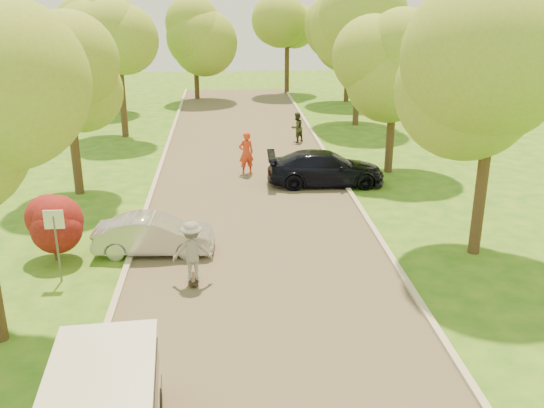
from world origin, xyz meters
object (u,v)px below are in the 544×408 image
object	(u,v)px
street_sign	(55,231)
person_striped	(246,153)
person_olive	(297,127)
longboard	(194,279)
dark_sedan	(326,168)
silver_sedan	(154,235)
skateboarder	(192,251)

from	to	relation	value
street_sign	person_striped	world-z (taller)	street_sign
street_sign	person_olive	distance (m)	18.13
longboard	dark_sedan	bearing A→B (deg)	-124.46
silver_sedan	dark_sedan	distance (m)	9.27
silver_sedan	skateboarder	distance (m)	2.54
person_striped	dark_sedan	bearing A→B (deg)	132.46
longboard	skateboarder	distance (m)	0.89
longboard	person_striped	bearing A→B (deg)	-103.92
street_sign	longboard	bearing A→B (deg)	-5.64
skateboarder	silver_sedan	bearing A→B (deg)	-62.63
dark_sedan	person_olive	distance (m)	7.54
longboard	street_sign	bearing A→B (deg)	-9.19
silver_sedan	person_olive	bearing A→B (deg)	-20.95
dark_sedan	longboard	distance (m)	10.21
dark_sedan	person_striped	world-z (taller)	person_striped
street_sign	longboard	size ratio (longest dim) A/B	2.40
skateboarder	person_olive	size ratio (longest dim) A/B	1.07
street_sign	longboard	world-z (taller)	street_sign
person_striped	person_olive	world-z (taller)	person_striped
silver_sedan	person_olive	world-z (taller)	person_olive
person_striped	person_olive	distance (m)	6.41
dark_sedan	person_olive	size ratio (longest dim) A/B	3.05
silver_sedan	skateboarder	xyz separation A→B (m)	(1.29, -2.16, 0.37)
skateboarder	longboard	bearing A→B (deg)	-75.11
longboard	skateboarder	size ratio (longest dim) A/B	0.52
person_olive	street_sign	bearing A→B (deg)	22.61
skateboarder	street_sign	bearing A→B (deg)	-9.19
street_sign	person_striped	size ratio (longest dim) A/B	1.13
person_striped	person_olive	size ratio (longest dim) A/B	1.19
street_sign	person_striped	distance (m)	11.73
person_striped	longboard	bearing A→B (deg)	61.32
dark_sedan	person_striped	distance (m)	3.79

